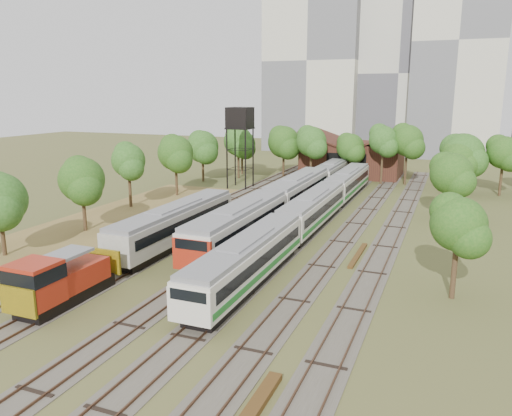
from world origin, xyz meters
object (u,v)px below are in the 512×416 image
at_px(railcar_red_set, 273,207).
at_px(shunter_locomotive, 56,282).
at_px(railcar_green_set, 313,210).
at_px(water_tower, 240,120).

bearing_deg(railcar_red_set, shunter_locomotive, -103.89).
distance_m(railcar_red_set, shunter_locomotive, 25.00).
bearing_deg(shunter_locomotive, railcar_green_set, 68.57).
xyz_separation_m(railcar_green_set, shunter_locomotive, (-10.00, -25.48, -0.11)).
bearing_deg(water_tower, shunter_locomotive, -82.13).
bearing_deg(railcar_red_set, water_tower, 122.22).
xyz_separation_m(railcar_green_set, water_tower, (-15.98, 17.78, 8.04)).
height_order(railcar_red_set, railcar_green_set, railcar_red_set).
relative_size(railcar_red_set, railcar_green_set, 0.66).
distance_m(shunter_locomotive, water_tower, 44.43).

